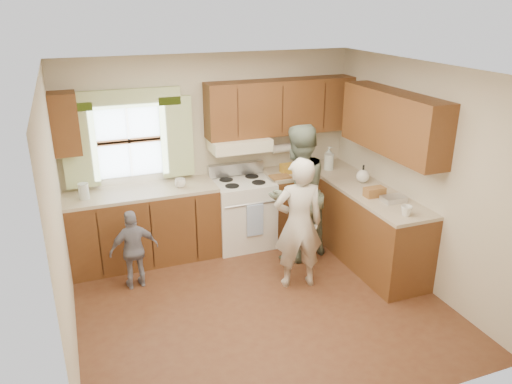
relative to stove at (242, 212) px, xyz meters
name	(u,v)px	position (x,y,z in m)	size (l,w,h in m)	color
room	(261,197)	(-0.30, -1.44, 0.78)	(3.80, 3.80, 3.80)	#502918
kitchen_fixtures	(275,192)	(0.31, -0.36, 0.37)	(3.80, 2.25, 2.15)	#3F240D
stove	(242,212)	(0.00, 0.00, 0.00)	(0.76, 0.67, 1.07)	silver
woman_left	(299,224)	(0.25, -1.20, 0.30)	(0.56, 0.37, 1.54)	beige
woman_right	(297,194)	(0.52, -0.59, 0.40)	(0.84, 0.66, 1.74)	#26432F
child	(134,250)	(-1.50, -0.59, 0.00)	(0.55, 0.23, 0.94)	gray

